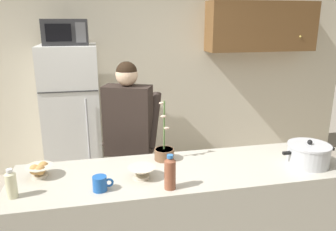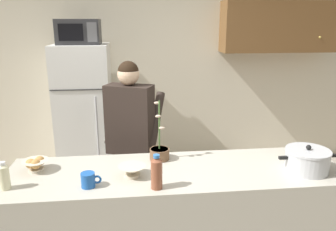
{
  "view_description": "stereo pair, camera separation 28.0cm",
  "coord_description": "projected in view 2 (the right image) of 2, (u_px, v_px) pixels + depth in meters",
  "views": [
    {
      "loc": [
        -0.57,
        -2.09,
        1.94
      ],
      "look_at": [
        0.0,
        0.55,
        1.17
      ],
      "focal_mm": 35.22,
      "sensor_mm": 36.0,
      "label": 1
    },
    {
      "loc": [
        -0.3,
        -2.13,
        1.94
      ],
      "look_at": [
        0.0,
        0.55,
        1.17
      ],
      "focal_mm": 35.22,
      "sensor_mm": 36.0,
      "label": 2
    }
  ],
  "objects": [
    {
      "name": "person_near_pot",
      "position": [
        131.0,
        129.0,
        2.97
      ],
      "size": [
        0.59,
        0.55,
        1.62
      ],
      "color": "#33384C",
      "rests_on": "ground"
    },
    {
      "name": "bottle_mid_counter",
      "position": [
        157.0,
        172.0,
        2.06
      ],
      "size": [
        0.07,
        0.07,
        0.23
      ],
      "color": "brown",
      "rests_on": "kitchen_island"
    },
    {
      "name": "potted_orchid",
      "position": [
        159.0,
        152.0,
        2.52
      ],
      "size": [
        0.15,
        0.15,
        0.46
      ],
      "color": "brown",
      "rests_on": "kitchen_island"
    },
    {
      "name": "refrigerator",
      "position": [
        85.0,
        114.0,
        4.04
      ],
      "size": [
        0.64,
        0.68,
        1.69
      ],
      "color": "white",
      "rests_on": "ground"
    },
    {
      "name": "back_wall_unit",
      "position": [
        171.0,
        65.0,
        4.41
      ],
      "size": [
        6.0,
        0.48,
        2.6
      ],
      "color": "beige",
      "rests_on": "ground"
    },
    {
      "name": "bread_bowl",
      "position": [
        36.0,
        164.0,
        2.32
      ],
      "size": [
        0.18,
        0.18,
        0.1
      ],
      "color": "beige",
      "rests_on": "kitchen_island"
    },
    {
      "name": "bottle_near_edge",
      "position": [
        4.0,
        176.0,
        2.06
      ],
      "size": [
        0.07,
        0.07,
        0.18
      ],
      "color": "beige",
      "rests_on": "kitchen_island"
    },
    {
      "name": "kitchen_island",
      "position": [
        176.0,
        226.0,
        2.47
      ],
      "size": [
        2.4,
        0.68,
        0.92
      ],
      "primitive_type": "cube",
      "color": "#BCB7A8",
      "rests_on": "ground"
    },
    {
      "name": "coffee_mug",
      "position": [
        89.0,
        180.0,
        2.1
      ],
      "size": [
        0.13,
        0.09,
        0.1
      ],
      "color": "#1E59B2",
      "rests_on": "kitchen_island"
    },
    {
      "name": "cooking_pot",
      "position": [
        307.0,
        160.0,
        2.32
      ],
      "size": [
        0.42,
        0.31,
        0.19
      ],
      "color": "silver",
      "rests_on": "kitchen_island"
    },
    {
      "name": "microwave",
      "position": [
        79.0,
        32.0,
        3.75
      ],
      "size": [
        0.48,
        0.37,
        0.28
      ],
      "color": "#2D2D30",
      "rests_on": "refrigerator"
    },
    {
      "name": "empty_bowl",
      "position": [
        132.0,
        170.0,
        2.24
      ],
      "size": [
        0.19,
        0.19,
        0.08
      ],
      "color": "beige",
      "rests_on": "kitchen_island"
    }
  ]
}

